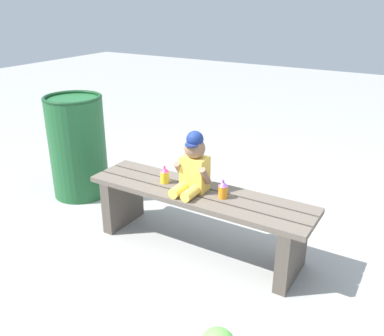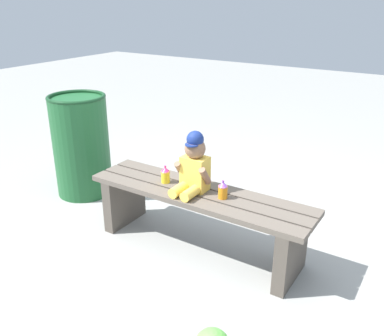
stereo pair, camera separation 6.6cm
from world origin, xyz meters
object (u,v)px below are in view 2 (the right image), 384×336
(park_bench, at_px, (198,210))
(child_figure, at_px, (194,165))
(sippy_cup_right, at_px, (223,190))
(sippy_cup_left, at_px, (165,175))
(trash_bin, at_px, (81,145))

(park_bench, relative_size, child_figure, 3.84)
(park_bench, relative_size, sippy_cup_right, 12.55)
(sippy_cup_left, bearing_deg, child_figure, 0.62)
(park_bench, height_order, sippy_cup_right, sippy_cup_right)
(child_figure, height_order, trash_bin, trash_bin)
(park_bench, bearing_deg, child_figure, -176.90)
(park_bench, xyz_separation_m, trash_bin, (-1.32, 0.22, 0.14))
(sippy_cup_right, bearing_deg, sippy_cup_left, 180.00)
(sippy_cup_left, distance_m, sippy_cup_right, 0.45)
(park_bench, xyz_separation_m, sippy_cup_left, (-0.27, -0.00, 0.19))
(sippy_cup_right, bearing_deg, trash_bin, 171.43)
(park_bench, bearing_deg, trash_bin, 170.46)
(sippy_cup_left, distance_m, trash_bin, 1.08)
(park_bench, height_order, child_figure, child_figure)
(sippy_cup_right, height_order, trash_bin, trash_bin)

